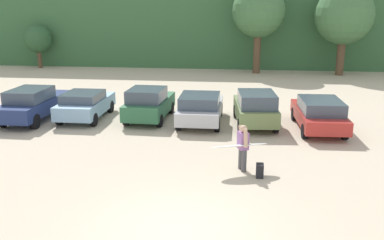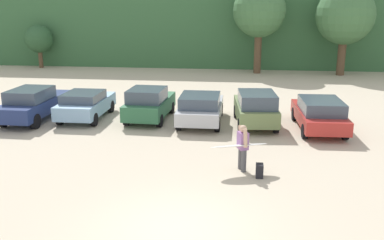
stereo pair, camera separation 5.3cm
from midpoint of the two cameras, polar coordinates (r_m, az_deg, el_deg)
name	(u,v)px [view 2 (the right image)]	position (r m, az deg, el deg)	size (l,w,h in m)	color
ground_plane	(176,230)	(11.19, -2.05, -14.40)	(120.00, 120.00, 0.00)	beige
hillside_ridge	(229,21)	(43.17, 4.96, 12.94)	(108.00, 12.00, 7.64)	#38663D
tree_far_left	(39,39)	(40.35, -19.66, 10.08)	(2.39, 2.39, 3.71)	brown
tree_center_right	(259,11)	(35.33, 8.99, 14.07)	(4.17, 4.17, 7.04)	brown
tree_left	(345,16)	(35.88, 19.74, 12.90)	(4.47, 4.47, 6.87)	brown
parked_car_navy	(34,103)	(22.27, -20.25, 2.11)	(1.85, 4.74, 1.60)	navy
parked_car_sky_blue	(86,104)	(21.75, -13.89, 2.06)	(1.88, 3.96, 1.37)	#84ADD1
parked_car_forest_green	(149,104)	(20.99, -5.64, 2.20)	(1.94, 4.00, 1.62)	#2D6642
parked_car_silver	(201,108)	(20.28, 1.23, 1.66)	(1.99, 4.27, 1.45)	silver
parked_car_olive_green	(256,108)	(20.10, 8.54, 1.61)	(2.09, 4.08, 1.64)	#6B7F4C
parked_car_red	(319,113)	(20.03, 16.65, 0.85)	(2.02, 4.51, 1.45)	#B72D28
person_adult	(243,145)	(14.61, 6.86, -3.33)	(0.42, 0.68, 1.60)	#4C4C51
surfboard_white	(239,146)	(14.53, 6.37, -3.39)	(2.07, 1.18, 0.22)	white
backpack_dropped	(259,171)	(14.34, 9.07, -6.67)	(0.24, 0.34, 0.45)	black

